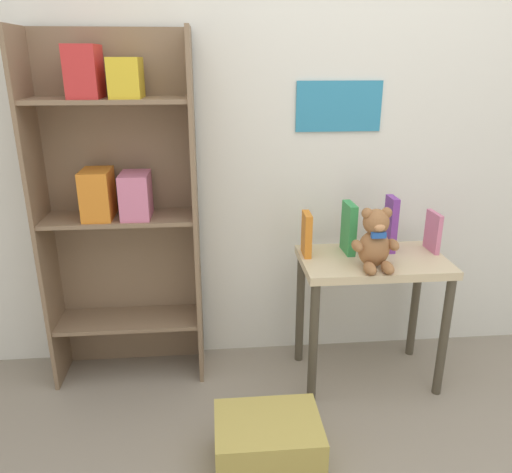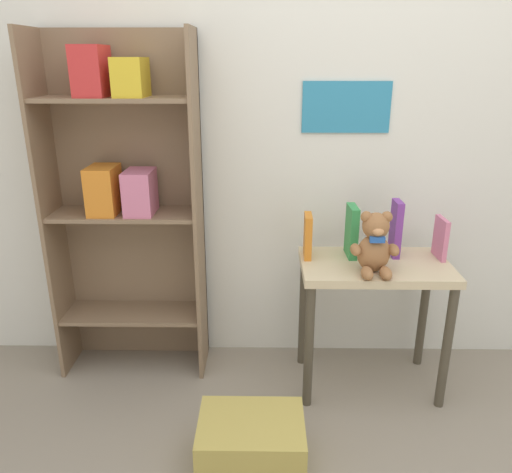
% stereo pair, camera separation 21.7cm
% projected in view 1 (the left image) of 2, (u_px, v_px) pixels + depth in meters
% --- Properties ---
extents(wall_back, '(4.80, 0.07, 2.50)m').
position_uv_depth(wall_back, '(316.00, 103.00, 2.27)').
color(wall_back, silver).
rests_on(wall_back, ground_plane).
extents(bookshelf_side, '(0.68, 0.26, 1.56)m').
position_uv_depth(bookshelf_side, '(119.00, 195.00, 2.18)').
color(bookshelf_side, '#7F664C').
rests_on(bookshelf_side, ground_plane).
extents(display_table, '(0.64, 0.38, 0.61)m').
position_uv_depth(display_table, '(372.00, 280.00, 2.24)').
color(display_table, beige).
rests_on(display_table, ground_plane).
extents(teddy_bear, '(0.20, 0.18, 0.26)m').
position_uv_depth(teddy_bear, '(375.00, 241.00, 2.07)').
color(teddy_bear, '#99663D').
rests_on(teddy_bear, display_table).
extents(book_standing_orange, '(0.03, 0.12, 0.19)m').
position_uv_depth(book_standing_orange, '(307.00, 234.00, 2.21)').
color(book_standing_orange, orange).
rests_on(book_standing_orange, display_table).
extents(book_standing_green, '(0.04, 0.13, 0.23)m').
position_uv_depth(book_standing_green, '(349.00, 228.00, 2.23)').
color(book_standing_green, '#33934C').
rests_on(book_standing_green, display_table).
extents(book_standing_purple, '(0.03, 0.10, 0.25)m').
position_uv_depth(book_standing_purple, '(391.00, 224.00, 2.25)').
color(book_standing_purple, purple).
rests_on(book_standing_purple, display_table).
extents(book_standing_pink, '(0.03, 0.13, 0.18)m').
position_uv_depth(book_standing_pink, '(433.00, 232.00, 2.26)').
color(book_standing_pink, '#D17093').
rests_on(book_standing_pink, display_table).
extents(storage_bin, '(0.39, 0.29, 0.20)m').
position_uv_depth(storage_bin, '(268.00, 444.00, 1.84)').
color(storage_bin, tan).
rests_on(storage_bin, ground_plane).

